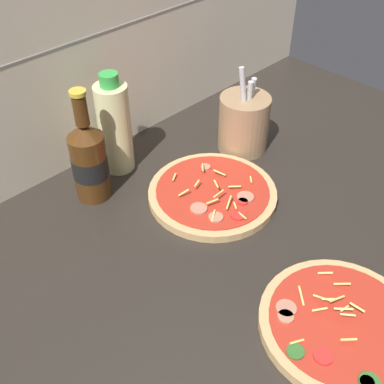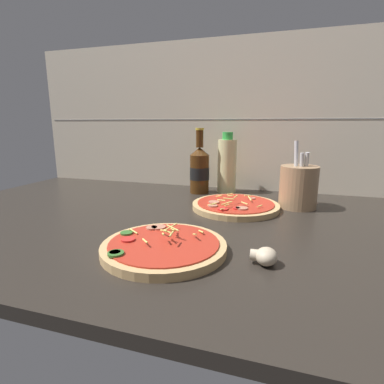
{
  "view_description": "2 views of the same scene",
  "coord_description": "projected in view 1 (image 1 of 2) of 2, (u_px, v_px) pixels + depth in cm",
  "views": [
    {
      "loc": [
        -43.97,
        -35.22,
        68.44
      ],
      "look_at": [
        4.57,
        13.26,
        10.09
      ],
      "focal_mm": 45.0,
      "sensor_mm": 36.0,
      "label": 1
    },
    {
      "loc": [
        26.44,
        -73.92,
        28.26
      ],
      "look_at": [
        0.46,
        9.64,
        8.27
      ],
      "focal_mm": 28.0,
      "sensor_mm": 36.0,
      "label": 2
    }
  ],
  "objects": [
    {
      "name": "pizza_far",
      "position": [
        213.0,
        194.0,
        1.0
      ],
      "size": [
        26.71,
        26.71,
        4.41
      ],
      "color": "tan",
      "rests_on": "counter_slab"
    },
    {
      "name": "utensil_crock",
      "position": [
        244.0,
        123.0,
        1.1
      ],
      "size": [
        11.52,
        11.52,
        20.83
      ],
      "color": "#9E7A56",
      "rests_on": "counter_slab"
    },
    {
      "name": "pizza_near",
      "position": [
        340.0,
        324.0,
        0.76
      ],
      "size": [
        25.83,
        25.83,
        5.04
      ],
      "color": "tan",
      "rests_on": "counter_slab"
    },
    {
      "name": "tile_backsplash",
      "position": [
        56.0,
        47.0,
        0.92
      ],
      "size": [
        160.0,
        1.13,
        60.0
      ],
      "color": "beige",
      "rests_on": "ground"
    },
    {
      "name": "oil_bottle",
      "position": [
        115.0,
        127.0,
        1.02
      ],
      "size": [
        7.05,
        7.05,
        22.77
      ],
      "color": "beige",
      "rests_on": "counter_slab"
    },
    {
      "name": "beer_bottle",
      "position": [
        89.0,
        160.0,
        0.96
      ],
      "size": [
        7.29,
        7.29,
        24.28
      ],
      "color": "#47280F",
      "rests_on": "counter_slab"
    },
    {
      "name": "counter_slab",
      "position": [
        226.0,
        275.0,
        0.86
      ],
      "size": [
        160.0,
        90.0,
        2.5
      ],
      "color": "#28231E",
      "rests_on": "ground"
    }
  ]
}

